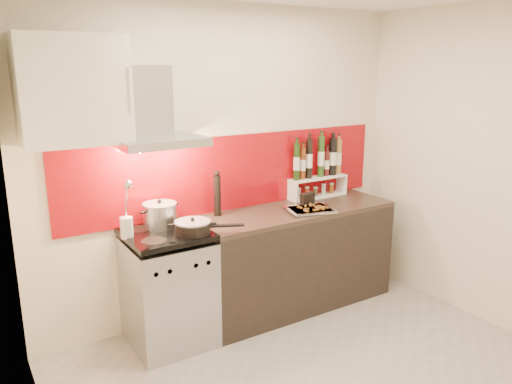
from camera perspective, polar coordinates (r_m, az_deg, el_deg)
back_wall at (r=4.23m, az=-3.23°, el=3.25°), size 3.40×0.02×2.60m
left_wall at (r=2.41m, az=-23.11°, el=-6.63°), size 0.02×2.80×2.60m
right_wall at (r=4.40m, az=26.25°, el=2.20°), size 0.02×2.80×2.60m
backsplash at (r=4.26m, az=-2.55°, el=2.24°), size 3.00×0.02×0.64m
range_stove at (r=3.95m, az=-9.94°, el=-10.91°), size 0.60×0.60×0.91m
counter at (r=4.49m, az=4.43°, el=-7.43°), size 1.80×0.60×0.90m
range_hood at (r=3.73m, az=-11.65°, el=8.36°), size 0.62×0.50×0.61m
upper_cabinet at (r=3.55m, az=-20.21°, el=10.85°), size 0.70×0.35×0.72m
stock_pot at (r=3.86m, az=-10.91°, el=-2.60°), size 0.26×0.26×0.22m
saute_pan at (r=3.70m, az=-7.13°, el=-3.99°), size 0.49×0.30×0.12m
utensil_jar at (r=3.69m, az=-14.55°, el=-3.21°), size 0.09×0.14×0.44m
pepper_mill at (r=4.10m, az=-4.45°, el=-0.22°), size 0.06×0.06×0.38m
step_shelf at (r=4.70m, az=7.18°, el=2.64°), size 0.60×0.16×0.58m
caddy_box at (r=4.42m, az=5.89°, el=-0.86°), size 0.14×0.07×0.11m
baking_tray at (r=4.28m, az=6.23°, el=-1.99°), size 0.46×0.40×0.03m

